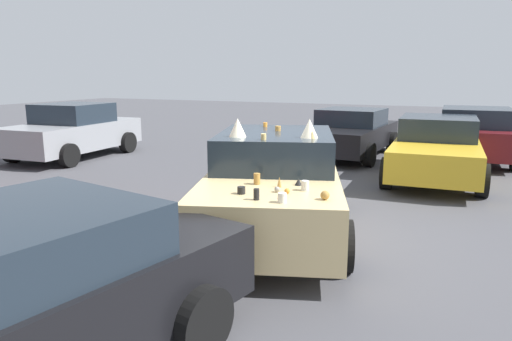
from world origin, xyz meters
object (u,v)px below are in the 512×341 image
Objects in this scene: art_car_decorated at (275,182)px; parked_sedan_near_left at (350,133)px; parked_sedan_behind_left at (73,131)px; parked_sedan_row_back_far at (436,148)px; parked_sedan_far_left at (474,134)px.

art_car_decorated is 6.97m from parked_sedan_near_left.
parked_sedan_behind_left is (3.58, 7.53, -0.01)m from art_car_decorated.
parked_sedan_behind_left is at bearing -60.39° from parked_sedan_near_left.
art_car_decorated reaches higher than parked_sedan_near_left.
parked_sedan_far_left is (2.83, -0.77, 0.04)m from parked_sedan_row_back_far.
parked_sedan_behind_left is (-4.07, 10.22, 0.00)m from parked_sedan_far_left.
parked_sedan_behind_left is (-1.24, 9.45, 0.05)m from parked_sedan_row_back_far.
art_car_decorated is at bearing 159.01° from parked_sedan_far_left.
parked_sedan_row_back_far is 3.23m from parked_sedan_near_left.
art_car_decorated is 1.14× the size of parked_sedan_far_left.
parked_sedan_near_left is (-0.71, 3.20, -0.06)m from parked_sedan_far_left.
parked_sedan_row_back_far is (4.82, -1.92, -0.06)m from art_car_decorated.
parked_sedan_row_back_far is 1.08× the size of parked_sedan_far_left.
parked_sedan_row_back_far is 9.53m from parked_sedan_behind_left.
parked_sedan_far_left is 3.28m from parked_sedan_near_left.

